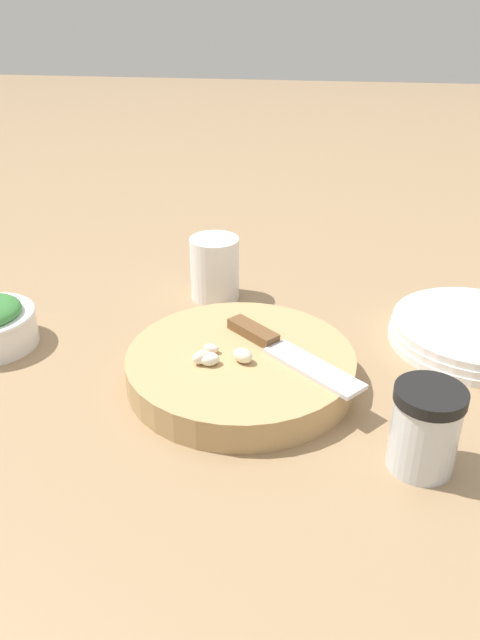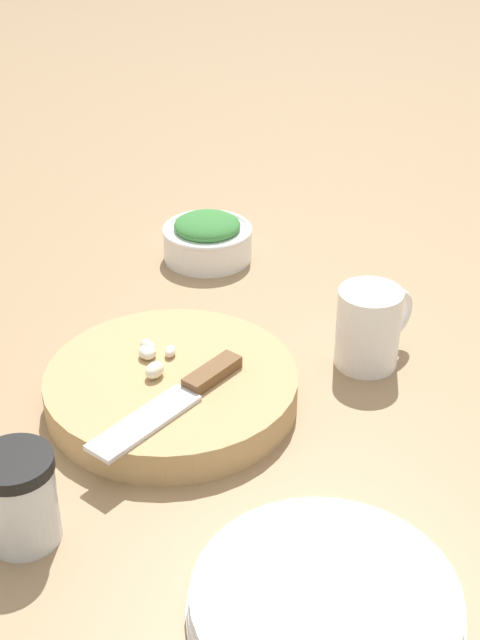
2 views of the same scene
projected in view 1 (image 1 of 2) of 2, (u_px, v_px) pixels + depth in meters
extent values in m
plane|color=#997A56|center=(247.00, 338.00, 0.82)|extent=(5.00, 5.00, 0.00)
cylinder|color=tan|center=(241.00, 367.00, 0.73)|extent=(0.27, 0.27, 0.04)
cube|color=brown|center=(253.00, 331.00, 0.75)|extent=(0.07, 0.06, 0.01)
cube|color=silver|center=(313.00, 368.00, 0.69)|extent=(0.12, 0.11, 0.01)
ellipsoid|color=silver|center=(209.00, 360.00, 0.69)|extent=(0.02, 0.02, 0.01)
ellipsoid|color=#F0E3CD|center=(202.00, 357.00, 0.70)|extent=(0.03, 0.02, 0.02)
ellipsoid|color=#F4DCD2|center=(211.00, 348.00, 0.72)|extent=(0.02, 0.01, 0.01)
ellipsoid|color=#F3ECCD|center=(243.00, 356.00, 0.70)|extent=(0.03, 0.03, 0.02)
ellipsoid|color=silver|center=(211.00, 358.00, 0.70)|extent=(0.02, 0.02, 0.01)
cylinder|color=silver|center=(424.00, 434.00, 0.59)|extent=(0.06, 0.06, 0.08)
cylinder|color=black|center=(431.00, 396.00, 0.57)|extent=(0.07, 0.07, 0.01)
cylinder|color=white|center=(215.00, 268.00, 0.91)|extent=(0.07, 0.07, 0.09)
torus|color=white|center=(202.00, 258.00, 0.94)|extent=(0.05, 0.06, 0.06)
cylinder|color=white|center=(474.00, 339.00, 0.81)|extent=(0.22, 0.22, 0.01)
cylinder|color=white|center=(475.00, 333.00, 0.81)|extent=(0.21, 0.21, 0.01)
cylinder|color=white|center=(476.00, 326.00, 0.80)|extent=(0.21, 0.21, 0.01)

